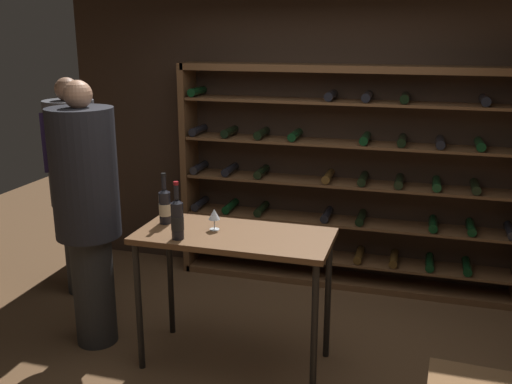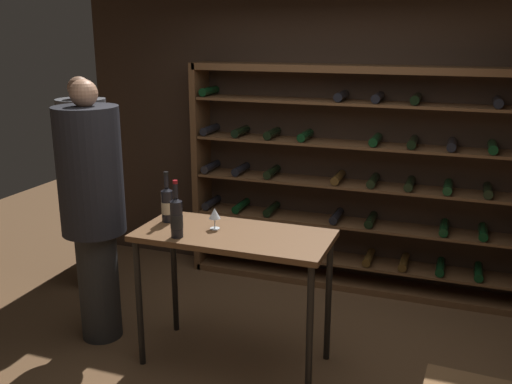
{
  "view_description": "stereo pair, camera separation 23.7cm",
  "coord_description": "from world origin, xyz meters",
  "px_view_note": "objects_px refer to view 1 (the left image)",
  "views": [
    {
      "loc": [
        0.91,
        -3.28,
        2.28
      ],
      "look_at": [
        -0.12,
        0.24,
        1.24
      ],
      "focal_mm": 40.14,
      "sensor_mm": 36.0,
      "label": 1
    },
    {
      "loc": [
        1.14,
        -3.21,
        2.28
      ],
      "look_at": [
        -0.12,
        0.24,
        1.24
      ],
      "focal_mm": 40.14,
      "sensor_mm": 36.0,
      "label": 2
    }
  ],
  "objects_px": {
    "wine_bottle_red_label": "(165,206)",
    "tasting_table": "(234,249)",
    "wine_rack": "(345,181)",
    "person_guest_blue_shirt": "(87,204)",
    "wine_bottle_amber_reserve": "(177,219)",
    "wine_glass_stemmed_left": "(214,215)",
    "person_bystander_dark_jacket": "(74,177)"
  },
  "relations": [
    {
      "from": "wine_bottle_red_label",
      "to": "tasting_table",
      "type": "bearing_deg",
      "value": -6.8
    },
    {
      "from": "wine_rack",
      "to": "person_guest_blue_shirt",
      "type": "bearing_deg",
      "value": -136.31
    },
    {
      "from": "wine_bottle_amber_reserve",
      "to": "wine_glass_stemmed_left",
      "type": "xyz_separation_m",
      "value": [
        0.17,
        0.23,
        -0.03
      ]
    },
    {
      "from": "person_bystander_dark_jacket",
      "to": "wine_glass_stemmed_left",
      "type": "bearing_deg",
      "value": -65.33
    },
    {
      "from": "wine_rack",
      "to": "wine_bottle_amber_reserve",
      "type": "bearing_deg",
      "value": -116.01
    },
    {
      "from": "wine_glass_stemmed_left",
      "to": "person_bystander_dark_jacket",
      "type": "bearing_deg",
      "value": 155.76
    },
    {
      "from": "tasting_table",
      "to": "wine_glass_stemmed_left",
      "type": "relative_size",
      "value": 8.91
    },
    {
      "from": "tasting_table",
      "to": "wine_bottle_red_label",
      "type": "xyz_separation_m",
      "value": [
        -0.53,
        0.06,
        0.24
      ]
    },
    {
      "from": "wine_bottle_red_label",
      "to": "wine_glass_stemmed_left",
      "type": "xyz_separation_m",
      "value": [
        0.38,
        -0.03,
        -0.02
      ]
    },
    {
      "from": "person_guest_blue_shirt",
      "to": "wine_bottle_amber_reserve",
      "type": "bearing_deg",
      "value": -160.21
    },
    {
      "from": "wine_rack",
      "to": "wine_bottle_red_label",
      "type": "height_order",
      "value": "wine_rack"
    },
    {
      "from": "wine_bottle_amber_reserve",
      "to": "wine_bottle_red_label",
      "type": "bearing_deg",
      "value": 128.69
    },
    {
      "from": "tasting_table",
      "to": "person_guest_blue_shirt",
      "type": "bearing_deg",
      "value": -178.91
    },
    {
      "from": "person_guest_blue_shirt",
      "to": "wine_bottle_amber_reserve",
      "type": "distance_m",
      "value": 0.8
    },
    {
      "from": "tasting_table",
      "to": "wine_bottle_red_label",
      "type": "height_order",
      "value": "wine_bottle_red_label"
    },
    {
      "from": "wine_bottle_amber_reserve",
      "to": "person_bystander_dark_jacket",
      "type": "bearing_deg",
      "value": 146.03
    },
    {
      "from": "person_guest_blue_shirt",
      "to": "wine_bottle_red_label",
      "type": "relative_size",
      "value": 5.41
    },
    {
      "from": "tasting_table",
      "to": "wine_bottle_amber_reserve",
      "type": "xyz_separation_m",
      "value": [
        -0.32,
        -0.2,
        0.25
      ]
    },
    {
      "from": "tasting_table",
      "to": "wine_bottle_amber_reserve",
      "type": "bearing_deg",
      "value": -147.58
    },
    {
      "from": "wine_rack",
      "to": "wine_glass_stemmed_left",
      "type": "xyz_separation_m",
      "value": [
        -0.68,
        -1.51,
        0.09
      ]
    },
    {
      "from": "wine_rack",
      "to": "tasting_table",
      "type": "xyz_separation_m",
      "value": [
        -0.53,
        -1.54,
        -0.13
      ]
    },
    {
      "from": "person_guest_blue_shirt",
      "to": "wine_bottle_red_label",
      "type": "bearing_deg",
      "value": -138.68
    },
    {
      "from": "person_guest_blue_shirt",
      "to": "wine_glass_stemmed_left",
      "type": "height_order",
      "value": "person_guest_blue_shirt"
    },
    {
      "from": "tasting_table",
      "to": "wine_rack",
      "type": "bearing_deg",
      "value": 70.97
    },
    {
      "from": "wine_bottle_red_label",
      "to": "wine_glass_stemmed_left",
      "type": "relative_size",
      "value": 2.46
    },
    {
      "from": "wine_bottle_red_label",
      "to": "wine_bottle_amber_reserve",
      "type": "bearing_deg",
      "value": -51.31
    },
    {
      "from": "person_bystander_dark_jacket",
      "to": "wine_bottle_amber_reserve",
      "type": "bearing_deg",
      "value": -75.07
    },
    {
      "from": "wine_rack",
      "to": "person_guest_blue_shirt",
      "type": "relative_size",
      "value": 1.56
    },
    {
      "from": "wine_bottle_amber_reserve",
      "to": "wine_rack",
      "type": "bearing_deg",
      "value": 63.99
    },
    {
      "from": "wine_rack",
      "to": "tasting_table",
      "type": "relative_size",
      "value": 2.33
    },
    {
      "from": "tasting_table",
      "to": "person_guest_blue_shirt",
      "type": "height_order",
      "value": "person_guest_blue_shirt"
    },
    {
      "from": "tasting_table",
      "to": "person_bystander_dark_jacket",
      "type": "relative_size",
      "value": 0.69
    }
  ]
}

